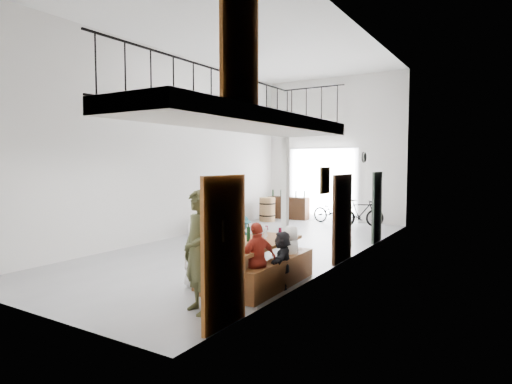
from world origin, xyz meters
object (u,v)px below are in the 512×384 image
Objects in this scene: side_bench at (216,223)px; oak_barrel at (267,209)px; bicycle_near at (334,211)px; serving_counter at (288,208)px; host_standing at (199,252)px; bench_inner at (225,269)px; tasting_table at (252,247)px.

oak_barrel reaches higher than side_bench.
bicycle_near is at bearing 51.11° from side_bench.
serving_counter is at bearing 78.92° from side_bench.
host_standing is 1.09× the size of bicycle_near.
bicycle_near is at bearing 16.41° from oak_barrel.
oak_barrel is 0.53× the size of bicycle_near.
bench_inner is 1.10× the size of serving_counter.
serving_counter is at bearing 110.99° from tasting_table.
tasting_table is 1.38× the size of side_bench.
tasting_table is at bearing -68.31° from serving_counter.
host_standing reaches higher than oak_barrel.
bench_inner is at bearing -163.59° from bicycle_near.
oak_barrel is at bearing 115.83° from bicycle_near.
side_bench is at bearing 146.82° from host_standing.
bench_inner is 1.96m from host_standing.
serving_counter is 0.89× the size of host_standing.
host_standing is at bearing -88.59° from tasting_table.
serving_counter is (-3.69, 8.63, -0.27)m from tasting_table.
side_bench is at bearing 130.62° from tasting_table.
oak_barrel is at bearing 82.09° from side_bench.
serving_counter is 0.97× the size of bicycle_near.
tasting_table is 1.68m from host_standing.
tasting_table is at bearing -159.46° from bicycle_near.
oak_barrel is 0.49× the size of host_standing.
serving_counter reaches higher than tasting_table.
tasting_table is at bearing 115.29° from host_standing.
tasting_table reaches higher than side_bench.
tasting_table is at bearing -5.42° from bench_inner.
host_standing is at bearing -71.20° from bench_inner.
bench_inner is 1.03× the size of side_bench.
tasting_table is 8.44m from bicycle_near.
bicycle_near is at bearing 121.59° from host_standing.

